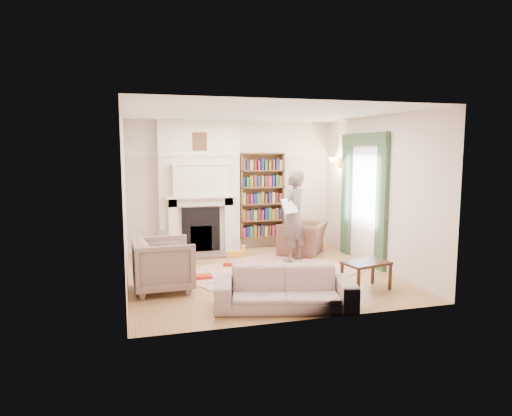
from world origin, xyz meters
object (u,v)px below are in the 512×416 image
object	(u,v)px
man_reading	(293,216)
paraffin_heater	(167,242)
armchair_left	(164,265)
armchair_reading	(303,238)
bookcase	(262,195)
rocking_horse	(235,256)
coffee_table	(366,276)
sofa	(285,288)

from	to	relation	value
man_reading	paraffin_heater	xyz separation A→B (m)	(-2.34, 1.18, -0.62)
armchair_left	armchair_reading	bearing A→B (deg)	-61.57
bookcase	paraffin_heater	world-z (taller)	bookcase
man_reading	rocking_horse	world-z (taller)	man_reading
armchair_reading	coffee_table	xyz separation A→B (m)	(0.03, -2.63, -0.11)
bookcase	sofa	world-z (taller)	bookcase
armchair_left	man_reading	world-z (taller)	man_reading
armchair_reading	paraffin_heater	xyz separation A→B (m)	(-2.79, 0.58, -0.06)
armchair_reading	coffee_table	bearing A→B (deg)	36.38
coffee_table	rocking_horse	world-z (taller)	coffee_table
sofa	coffee_table	bearing A→B (deg)	30.78
armchair_left	paraffin_heater	distance (m)	2.41
bookcase	armchair_left	bearing A→B (deg)	-131.97
armchair_left	paraffin_heater	xyz separation A→B (m)	(0.24, 2.39, -0.14)
armchair_reading	sofa	xyz separation A→B (m)	(-1.47, -3.08, -0.05)
bookcase	sofa	bearing A→B (deg)	-101.57
sofa	man_reading	bearing A→B (deg)	81.68
armchair_reading	man_reading	xyz separation A→B (m)	(-0.45, -0.60, 0.57)
paraffin_heater	rocking_horse	size ratio (longest dim) A/B	1.21
bookcase	paraffin_heater	xyz separation A→B (m)	(-2.11, -0.22, -0.90)
armchair_left	sofa	distance (m)	2.01
armchair_reading	sofa	distance (m)	3.42
sofa	rocking_horse	bearing A→B (deg)	107.76
armchair_left	man_reading	xyz separation A→B (m)	(2.58, 1.22, 0.49)
armchair_reading	armchair_left	world-z (taller)	armchair_left
armchair_left	paraffin_heater	size ratio (longest dim) A/B	1.64
man_reading	paraffin_heater	bearing A→B (deg)	-64.12
sofa	rocking_horse	distance (m)	2.41
bookcase	man_reading	bearing A→B (deg)	-80.61
armchair_left	coffee_table	bearing A→B (deg)	-107.42
armchair_reading	armchair_left	distance (m)	3.53
bookcase	man_reading	world-z (taller)	bookcase
coffee_table	armchair_reading	bearing A→B (deg)	77.78
sofa	coffee_table	distance (m)	1.57
armchair_reading	rocking_horse	size ratio (longest dim) A/B	2.25
paraffin_heater	bookcase	bearing A→B (deg)	5.94
sofa	coffee_table	xyz separation A→B (m)	(1.50, 0.45, -0.06)
man_reading	coffee_table	world-z (taller)	man_reading
sofa	man_reading	xyz separation A→B (m)	(1.02, 2.48, 0.62)
sofa	coffee_table	world-z (taller)	sofa
armchair_left	rocking_horse	distance (m)	1.82
man_reading	bookcase	bearing A→B (deg)	-118.06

